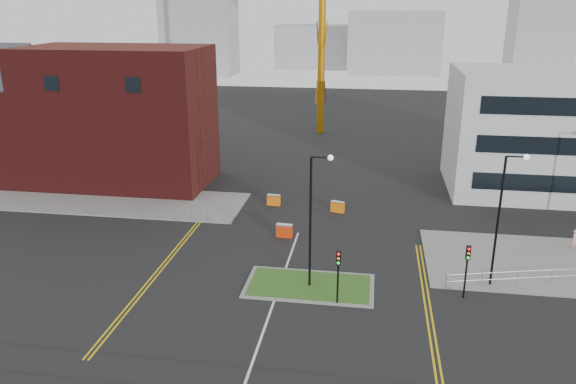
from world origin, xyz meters
name	(u,v)px	position (x,y,z in m)	size (l,w,h in m)	color
ground	(256,353)	(0.00, 0.00, 0.00)	(200.00, 200.00, 0.00)	black
pavement_left	(100,200)	(-20.00, 22.00, 0.06)	(28.00, 8.00, 0.12)	slate
island_kerb	(309,286)	(2.00, 8.00, 0.04)	(8.60, 4.60, 0.08)	slate
grass_island	(309,286)	(2.00, 8.00, 0.06)	(8.00, 4.00, 0.12)	#2C511B
brick_building	(93,117)	(-22.97, 28.00, 6.85)	(24.20, 10.07, 14.24)	#4C1313
streetlamp_island	(314,211)	(2.22, 8.00, 5.41)	(1.46, 0.36, 9.18)	black
streetlamp_right_near	(503,210)	(14.22, 10.00, 5.41)	(1.46, 0.36, 9.18)	black
traffic_light_island	(338,267)	(4.00, 5.98, 2.57)	(0.28, 0.33, 3.65)	black
traffic_light_right	(467,262)	(12.00, 7.98, 2.57)	(0.28, 0.33, 3.65)	black
railing_left	(174,213)	(-11.00, 18.00, 0.74)	(6.05, 0.05, 1.10)	gray
centre_line	(263,333)	(0.00, 2.00, 0.01)	(0.15, 30.00, 0.01)	silver
yellow_left_a	(164,262)	(-9.00, 10.00, 0.01)	(0.12, 24.00, 0.01)	gold
yellow_left_b	(168,263)	(-8.70, 10.00, 0.01)	(0.12, 24.00, 0.01)	gold
yellow_right_a	(426,310)	(9.50, 6.00, 0.01)	(0.12, 20.00, 0.01)	gold
yellow_right_b	(431,311)	(9.80, 6.00, 0.01)	(0.12, 20.00, 0.01)	gold
skyline_a	(200,31)	(-40.00, 120.00, 11.00)	(18.00, 12.00, 22.00)	gray
skyline_b	(394,43)	(10.00, 130.00, 8.00)	(24.00, 12.00, 16.00)	gray
skyline_c	(542,20)	(45.00, 125.00, 14.00)	(14.00, 12.00, 28.00)	gray
skyline_d	(329,47)	(-8.00, 140.00, 6.00)	(30.00, 12.00, 12.00)	gray
pedestrian	(575,240)	(21.41, 16.95, 0.82)	(0.60, 0.39, 1.64)	#F8A5A0
barrier_left	(284,230)	(-1.00, 16.00, 0.60)	(1.34, 0.54, 1.11)	red
barrier_mid	(274,200)	(-3.19, 23.30, 0.56)	(1.25, 0.48, 1.04)	orange
barrier_right	(338,206)	(2.86, 22.39, 0.55)	(1.28, 0.76, 1.02)	orange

